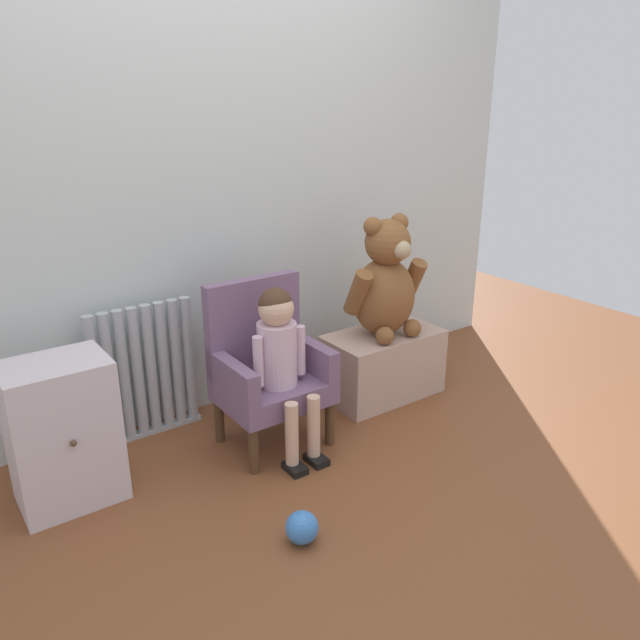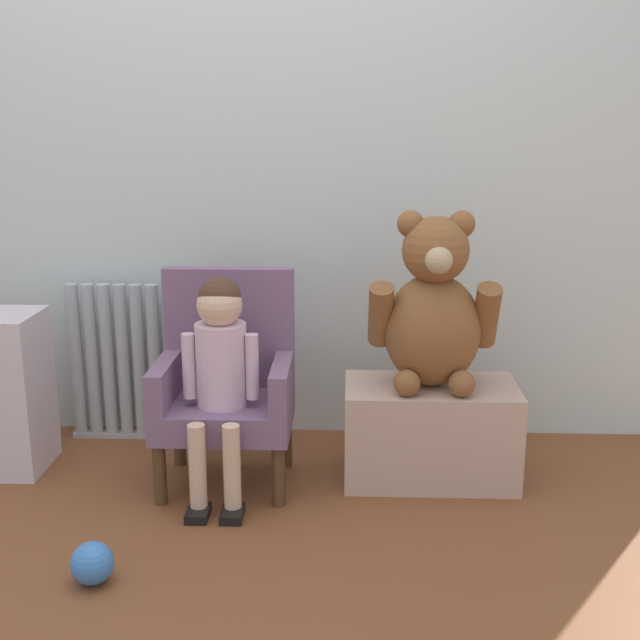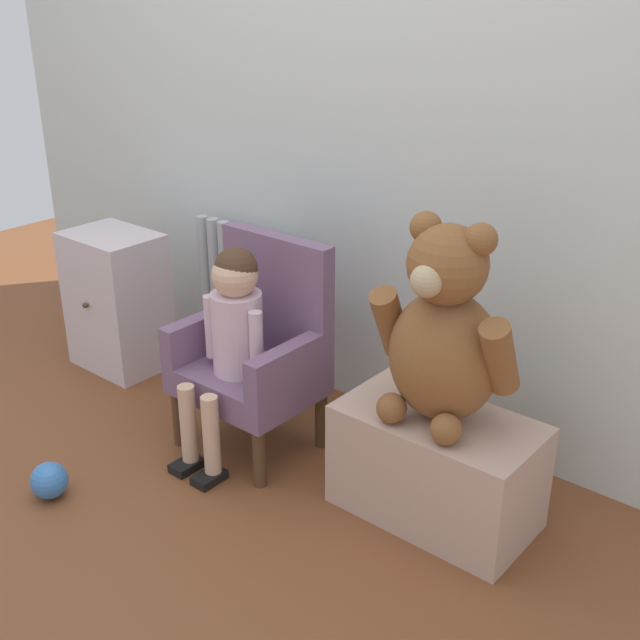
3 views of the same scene
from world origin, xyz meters
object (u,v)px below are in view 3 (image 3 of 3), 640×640
child_figure (232,325)px  radiator (243,300)px  low_bench (436,466)px  child_armchair (257,349)px  toy_ball (49,480)px  small_dresser (117,301)px  large_teddy_bear (444,334)px

child_figure → radiator: bearing=132.3°
child_figure → low_bench: child_figure is taller
radiator → low_bench: radiator is taller
low_bench → child_armchair: bearing=-177.5°
radiator → toy_ball: (0.16, -1.04, -0.25)m
small_dresser → large_teddy_bear: bearing=-1.1°
radiator → small_dresser: bearing=-145.4°
radiator → child_figure: size_ratio=0.84×
small_dresser → low_bench: size_ratio=0.97×
small_dresser → toy_ball: 0.97m
large_teddy_bear → child_armchair: bearing=-177.6°
small_dresser → large_teddy_bear: 1.60m
child_armchair → large_teddy_bear: size_ratio=1.22×
radiator → child_armchair: size_ratio=0.85×
radiator → child_figure: child_figure is taller
child_figure → toy_ball: (-0.28, -0.56, -0.43)m
radiator → small_dresser: radiator is taller
small_dresser → radiator: bearing=34.6°
child_figure → large_teddy_bear: large_teddy_bear is taller
radiator → toy_ball: bearing=-81.5°
toy_ball → child_figure: bearing=64.0°
low_bench → radiator: bearing=164.0°
radiator → small_dresser: (-0.43, -0.30, -0.02)m
child_armchair → small_dresser: bearing=176.1°
large_teddy_bear → small_dresser: bearing=178.9°
small_dresser → toy_ball: (0.59, -0.74, -0.23)m
child_figure → large_teddy_bear: (0.71, 0.15, 0.12)m
radiator → large_teddy_bear: bearing=-16.1°
toy_ball → radiator: bearing=98.5°
child_armchair → low_bench: (0.71, 0.03, -0.19)m
toy_ball → small_dresser: bearing=128.5°
small_dresser → toy_ball: small_dresser is taller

